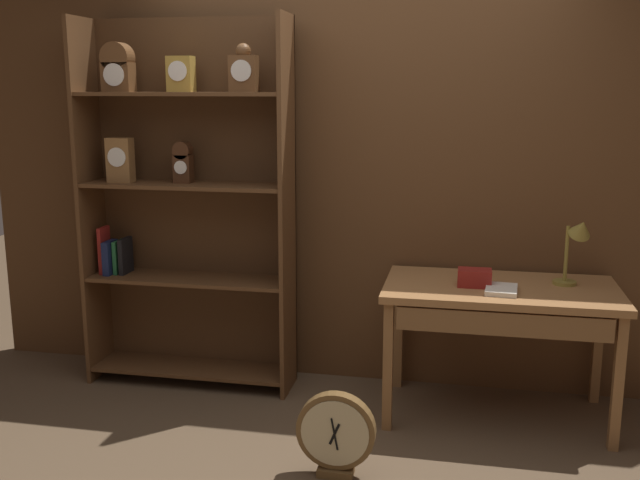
{
  "coord_description": "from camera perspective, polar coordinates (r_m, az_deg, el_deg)",
  "views": [
    {
      "loc": [
        0.65,
        -2.97,
        1.79
      ],
      "look_at": [
        -0.07,
        0.6,
        1.03
      ],
      "focal_mm": 40.75,
      "sensor_mm": 36.0,
      "label": 1
    }
  ],
  "objects": [
    {
      "name": "workbench",
      "position": [
        4.04,
        13.99,
        -4.78
      ],
      "size": [
        1.25,
        0.69,
        0.75
      ],
      "color": "#9E6B3D",
      "rests_on": "ground"
    },
    {
      "name": "round_clock_large",
      "position": [
        3.51,
        1.26,
        -14.96
      ],
      "size": [
        0.37,
        0.11,
        0.41
      ],
      "color": "brown",
      "rests_on": "ground"
    },
    {
      "name": "back_wood_panel",
      "position": [
        4.39,
        2.85,
        5.35
      ],
      "size": [
        4.8,
        0.05,
        2.6
      ],
      "primitive_type": "cube",
      "color": "brown",
      "rests_on": "ground"
    },
    {
      "name": "desk_lamp",
      "position": [
        4.09,
        19.53,
        -0.08
      ],
      "size": [
        0.2,
        0.2,
        0.39
      ],
      "color": "olive",
      "rests_on": "workbench"
    },
    {
      "name": "bookshelf",
      "position": [
        4.43,
        -10.69,
        3.15
      ],
      "size": [
        1.26,
        0.33,
        2.2
      ],
      "color": "brown",
      "rests_on": "ground"
    },
    {
      "name": "open_repair_manual",
      "position": [
        3.92,
        14.06,
        -3.8
      ],
      "size": [
        0.18,
        0.23,
        0.02
      ],
      "primitive_type": "cube",
      "rotation": [
        0.0,
        0.0,
        -0.08
      ],
      "color": "silver",
      "rests_on": "workbench"
    },
    {
      "name": "toolbox_small",
      "position": [
        4.0,
        12.04,
        -2.92
      ],
      "size": [
        0.18,
        0.12,
        0.09
      ],
      "primitive_type": "cube",
      "color": "maroon",
      "rests_on": "workbench"
    }
  ]
}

